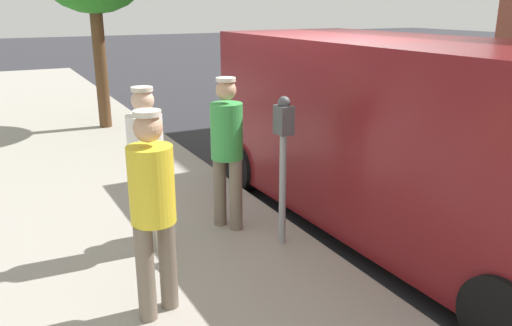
{
  "coord_description": "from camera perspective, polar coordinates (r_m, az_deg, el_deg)",
  "views": [
    {
      "loc": [
        3.79,
        5.07,
        2.49
      ],
      "look_at": [
        1.65,
        0.96,
        1.05
      ],
      "focal_mm": 35.69,
      "sensor_mm": 36.0,
      "label": 1
    }
  ],
  "objects": [
    {
      "name": "pedestrian_in_white",
      "position": [
        4.95,
        -12.16,
        0.28
      ],
      "size": [
        0.35,
        0.34,
        1.63
      ],
      "color": "beige",
      "rests_on": "sidewalk_slab"
    },
    {
      "name": "pedestrian_in_yellow",
      "position": [
        3.87,
        -11.5,
        -4.44
      ],
      "size": [
        0.34,
        0.34,
        1.64
      ],
      "color": "#726656",
      "rests_on": "sidewalk_slab"
    },
    {
      "name": "ground_plane",
      "position": [
        6.8,
        8.66,
        -4.41
      ],
      "size": [
        80.0,
        80.0,
        0.0
      ],
      "primitive_type": "plane",
      "color": "#2D2D33"
    },
    {
      "name": "sidewalk_slab",
      "position": [
        5.62,
        -22.06,
        -9.55
      ],
      "size": [
        5.0,
        32.0,
        0.15
      ],
      "primitive_type": "cube",
      "color": "#9E998E",
      "rests_on": "ground"
    },
    {
      "name": "parked_van",
      "position": [
        5.81,
        16.28,
        3.27
      ],
      "size": [
        2.22,
        5.24,
        2.15
      ],
      "color": "maroon",
      "rests_on": "ground"
    },
    {
      "name": "parking_meter_near",
      "position": [
        4.96,
        3.08,
        1.92
      ],
      "size": [
        0.14,
        0.18,
        1.52
      ],
      "color": "gray",
      "rests_on": "sidewalk_slab"
    },
    {
      "name": "pedestrian_in_green",
      "position": [
        5.37,
        -3.28,
        2.06
      ],
      "size": [
        0.34,
        0.34,
        1.64
      ],
      "color": "#726656",
      "rests_on": "sidewalk_slab"
    }
  ]
}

